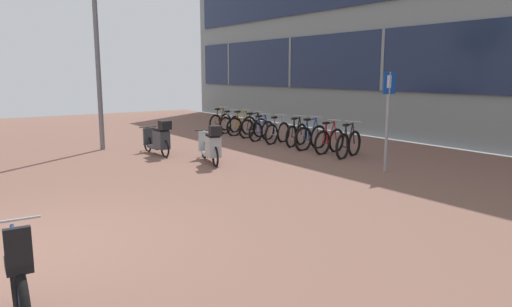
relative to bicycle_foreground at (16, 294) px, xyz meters
The scene contains 16 objects.
ground 2.97m from the bicycle_foreground, 49.80° to the left, with size 21.00×40.00×0.13m.
bicycle_foreground is the anchor object (origin of this frame).
bicycle_rack_00 9.98m from the bicycle_foreground, 27.79° to the left, with size 1.38×0.55×1.01m.
bicycle_rack_01 10.39m from the bicycle_foreground, 31.54° to the left, with size 1.37×0.48×0.99m.
bicycle_rack_02 10.81m from the bicycle_foreground, 35.12° to the left, with size 1.42×0.48×1.02m.
bicycle_rack_03 11.35m from the bicycle_foreground, 38.10° to the left, with size 1.28×0.58×0.98m.
bicycle_rack_04 11.73m from the bicycle_foreground, 41.59° to the left, with size 1.32×0.52×0.96m.
bicycle_rack_05 12.22m from the bicycle_foreground, 44.57° to the left, with size 1.27×0.47×0.94m.
bicycle_rack_06 12.92m from the bicycle_foreground, 46.41° to the left, with size 1.33×0.48×0.97m.
bicycle_rack_07 13.50m from the bicycle_foreground, 48.71° to the left, with size 1.38×0.48×0.98m.
bicycle_rack_08 14.09m from the bicycle_foreground, 50.87° to the left, with size 1.21×0.52×0.93m.
bicycle_rack_09 14.72m from the bicycle_foreground, 52.71° to the left, with size 1.28×0.57×0.98m.
scooter_near 9.18m from the bicycle_foreground, 59.23° to the left, with size 0.52×1.67×1.03m.
scooter_mid 7.98m from the bicycle_foreground, 48.48° to the left, with size 0.75×1.70×1.04m.
parking_sign 8.67m from the bicycle_foreground, 18.99° to the left, with size 0.40×0.07×2.31m.
lamp_post 10.88m from the bicycle_foreground, 69.39° to the left, with size 0.20×0.52×6.25m.
Camera 1 is at (-0.90, -6.52, 2.29)m, focal length 32.83 mm.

